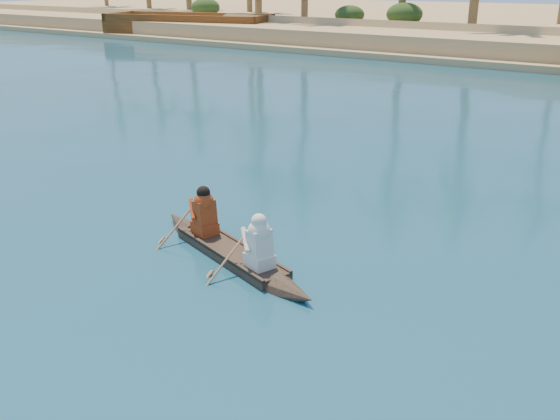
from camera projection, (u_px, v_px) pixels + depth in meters
The scene contains 3 objects.
ground at pixel (349, 208), 12.81m from camera, with size 160.00×160.00×0.00m, color #0B3447.
canoe at pixel (231, 245), 10.48m from camera, with size 4.32×1.91×1.20m.
barge_left at pixel (189, 28), 47.82m from camera, with size 13.31×7.41×2.11m.
Camera 1 is at (5.72, -10.65, 4.47)m, focal length 40.00 mm.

